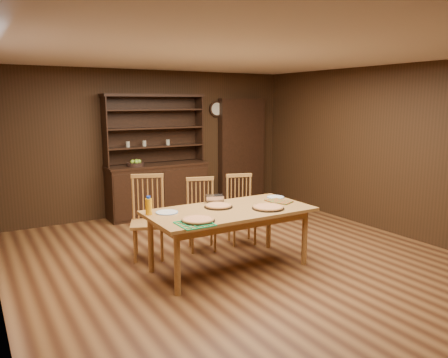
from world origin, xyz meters
TOP-DOWN VIEW (x-y plane):
  - floor at (0.00, 0.00)m, footprint 6.00×6.00m
  - room_shell at (0.00, 0.00)m, footprint 6.00×6.00m
  - china_hutch at (-0.00, 2.75)m, footprint 1.84×0.52m
  - doorway at (1.90, 2.90)m, footprint 1.00×0.18m
  - wall_clock at (1.35, 2.96)m, footprint 0.30×0.05m
  - dining_table at (-0.22, -0.11)m, footprint 2.00×1.00m
  - chair_left at (-0.92, 0.81)m, footprint 0.58×0.57m
  - chair_center at (-0.17, 0.74)m, footprint 0.52×0.50m
  - chair_right at (0.47, 0.71)m, footprint 0.50×0.49m
  - pizza_left at (-0.80, -0.40)m, footprint 0.38×0.38m
  - pizza_right at (0.20, -0.33)m, footprint 0.40×0.40m
  - pizza_center at (-0.29, 0.05)m, footprint 0.36×0.36m
  - cooling_rack at (-0.89, -0.49)m, footprint 0.40×0.40m
  - plate_left at (-0.95, 0.11)m, footprint 0.27×0.27m
  - plate_right at (0.65, 0.12)m, footprint 0.24×0.24m
  - foil_dish at (-0.20, 0.31)m, footprint 0.27×0.23m
  - juice_bottle at (-1.16, 0.15)m, footprint 0.08×0.08m
  - pot_holder_a at (0.55, -0.16)m, footprint 0.29×0.29m
  - pot_holder_b at (0.52, -0.05)m, footprint 0.22×0.22m
  - fruit_bowl at (-0.42, 2.69)m, footprint 0.30×0.30m

SIDE VIEW (x-z plane):
  - floor at x=0.00m, z-range 0.00..0.00m
  - chair_right at x=0.47m, z-range 0.03..1.03m
  - chair_center at x=-0.17m, z-range 0.03..1.03m
  - chair_left at x=-0.92m, z-range 0.03..1.13m
  - china_hutch at x=0.00m, z-range -0.49..1.68m
  - dining_table at x=-0.22m, z-range 0.30..1.05m
  - cooling_rack at x=-0.89m, z-range 0.75..0.77m
  - pot_holder_b at x=0.52m, z-range 0.75..0.77m
  - pot_holder_a at x=0.55m, z-range 0.75..0.77m
  - plate_left at x=-0.95m, z-range 0.75..0.77m
  - plate_right at x=0.65m, z-range 0.75..0.77m
  - pizza_center at x=-0.29m, z-range 0.75..0.79m
  - pizza_right at x=0.20m, z-range 0.75..0.79m
  - pizza_left at x=-0.80m, z-range 0.75..0.79m
  - foil_dish at x=-0.20m, z-range 0.75..0.84m
  - juice_bottle at x=-1.16m, z-range 0.74..0.96m
  - fruit_bowl at x=-0.42m, z-range 0.92..1.04m
  - doorway at x=1.90m, z-range 0.00..2.10m
  - room_shell at x=0.00m, z-range -1.42..4.58m
  - wall_clock at x=1.35m, z-range 1.75..2.05m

